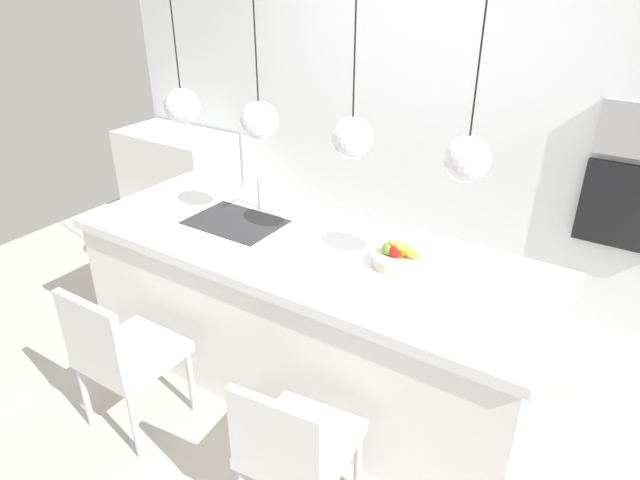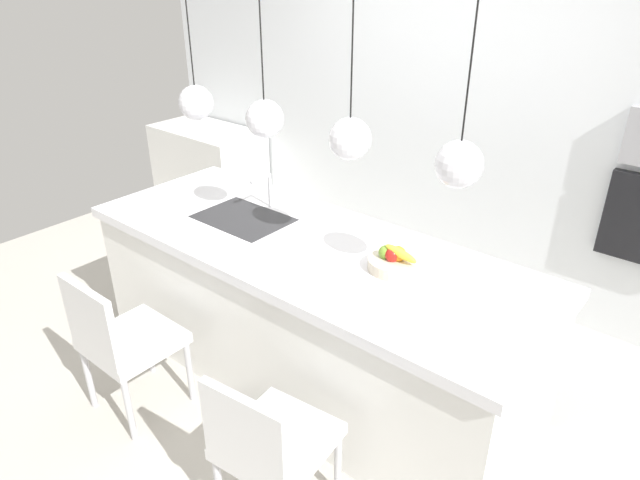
# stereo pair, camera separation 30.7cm
# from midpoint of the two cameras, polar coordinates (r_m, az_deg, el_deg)

# --- Properties ---
(floor) EXTENTS (6.60, 6.60, 0.00)m
(floor) POSITION_cam_midpoint_polar(r_m,az_deg,el_deg) (3.66, 1.23, -13.15)
(floor) COLOR #BCB7AD
(floor) RESTS_ON ground
(back_wall) EXTENTS (6.00, 0.10, 2.60)m
(back_wall) POSITION_cam_midpoint_polar(r_m,az_deg,el_deg) (4.35, 15.41, 11.99)
(back_wall) COLOR white
(back_wall) RESTS_ON ground
(kitchen_island) EXTENTS (2.76, 1.02, 0.91)m
(kitchen_island) POSITION_cam_midpoint_polar(r_m,az_deg,el_deg) (3.38, 1.30, -7.20)
(kitchen_island) COLOR white
(kitchen_island) RESTS_ON ground
(sink_basin) EXTENTS (0.56, 0.40, 0.02)m
(sink_basin) POSITION_cam_midpoint_polar(r_m,az_deg,el_deg) (3.45, -5.27, 2.08)
(sink_basin) COLOR #2D2D30
(sink_basin) RESTS_ON kitchen_island
(faucet) EXTENTS (0.02, 0.17, 0.22)m
(faucet) POSITION_cam_midpoint_polar(r_m,az_deg,el_deg) (3.54, -2.95, 5.38)
(faucet) COLOR silver
(faucet) RESTS_ON kitchen_island
(fruit_bowl) EXTENTS (0.27, 0.26, 0.15)m
(fruit_bowl) POSITION_cam_midpoint_polar(r_m,az_deg,el_deg) (2.91, 10.48, -2.14)
(fruit_bowl) COLOR beige
(fruit_bowl) RESTS_ON kitchen_island
(side_counter) EXTENTS (1.10, 0.60, 0.85)m
(side_counter) POSITION_cam_midpoint_polar(r_m,az_deg,el_deg) (5.73, -9.65, 6.94)
(side_counter) COLOR white
(side_counter) RESTS_ON ground
(chair_near) EXTENTS (0.46, 0.46, 0.89)m
(chair_near) POSITION_cam_midpoint_polar(r_m,az_deg,el_deg) (3.22, -16.99, -9.62)
(chair_near) COLOR silver
(chair_near) RESTS_ON ground
(chair_middle) EXTENTS (0.49, 0.51, 0.85)m
(chair_middle) POSITION_cam_midpoint_polar(r_m,az_deg,el_deg) (2.57, -1.63, -20.02)
(chair_middle) COLOR silver
(chair_middle) RESTS_ON ground
(pendant_light_left) EXTENTS (0.21, 0.21, 0.81)m
(pendant_light_left) POSITION_cam_midpoint_polar(r_m,az_deg,el_deg) (3.48, -9.96, 13.54)
(pendant_light_left) COLOR silver
(pendant_light_center_left) EXTENTS (0.21, 0.21, 0.81)m
(pendant_light_center_left) POSITION_cam_midpoint_polar(r_m,az_deg,el_deg) (3.08, -2.75, 12.16)
(pendant_light_center_left) COLOR silver
(pendant_light_center_right) EXTENTS (0.21, 0.21, 0.81)m
(pendant_light_center_right) POSITION_cam_midpoint_polar(r_m,az_deg,el_deg) (2.74, 6.32, 10.14)
(pendant_light_center_right) COLOR silver
(pendant_light_right) EXTENTS (0.21, 0.21, 0.81)m
(pendant_light_right) POSITION_cam_midpoint_polar(r_m,az_deg,el_deg) (2.49, 17.40, 7.30)
(pendant_light_right) COLOR silver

